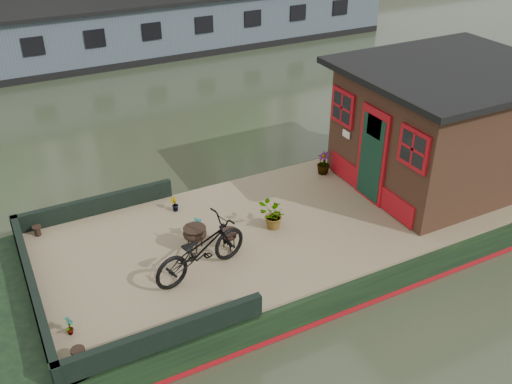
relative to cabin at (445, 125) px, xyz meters
name	(u,v)px	position (x,y,z in m)	size (l,w,h in m)	color
ground	(347,231)	(-2.19, 0.00, -1.88)	(120.00, 120.00, 0.00)	#2B3522
houseboat_hull	(291,237)	(-3.52, 0.00, -1.60)	(14.01, 4.02, 0.60)	black
houseboat_deck	(350,204)	(-2.19, 0.00, -1.25)	(11.80, 3.80, 0.05)	#826D50
bow_bulwark	(89,271)	(-7.25, 0.00, -1.05)	(3.00, 4.00, 0.35)	black
cabin	(445,125)	(0.00, 0.00, 0.00)	(4.00, 3.50, 2.42)	#301E12
bicycle	(200,249)	(-5.59, -0.64, -0.77)	(0.60, 1.73, 0.91)	black
potted_plant_a	(198,228)	(-5.28, 0.28, -1.02)	(0.22, 0.15, 0.42)	brown
potted_plant_b	(174,204)	(-5.32, 1.33, -1.09)	(0.16, 0.13, 0.28)	maroon
potted_plant_c	(273,216)	(-3.95, -0.05, -0.97)	(0.47, 0.41, 0.53)	#A24C2F
potted_plant_d	(323,163)	(-1.99, 1.28, -0.98)	(0.28, 0.28, 0.50)	brown
potted_plant_e	(69,326)	(-7.79, -1.08, -1.07)	(0.17, 0.12, 0.32)	#A73C31
brazier_front	(229,239)	(-4.91, -0.25, -1.05)	(0.33, 0.33, 0.36)	black
brazier_rear	(195,239)	(-5.44, -0.01, -1.00)	(0.42, 0.42, 0.45)	black
bollard_port	(37,231)	(-7.79, 1.68, -1.13)	(0.16, 0.16, 0.19)	black
bollard_stbd	(79,355)	(-7.79, -1.65, -1.12)	(0.19, 0.19, 0.22)	black
far_houseboat	(135,25)	(-2.19, 14.00, -0.91)	(20.40, 4.40, 2.11)	#43505A
quay	(96,5)	(-2.19, 20.50, -1.43)	(60.00, 6.00, 0.90)	#47443F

